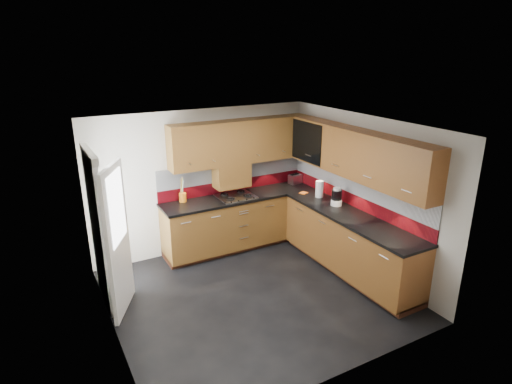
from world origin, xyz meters
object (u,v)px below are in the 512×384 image
gas_hob (236,196)px  utensil_pot (183,196)px  food_processor (337,197)px  toaster (295,179)px

gas_hob → utensil_pot: bearing=165.5°
gas_hob → food_processor: 1.66m
utensil_pot → food_processor: bearing=-32.7°
food_processor → gas_hob: bearing=137.6°
toaster → food_processor: food_processor is taller
utensil_pot → gas_hob: bearing=-14.5°
utensil_pot → food_processor: (2.08, -1.34, 0.04)m
food_processor → utensil_pot: bearing=147.3°
gas_hob → utensil_pot: size_ratio=1.44×
toaster → food_processor: size_ratio=0.89×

